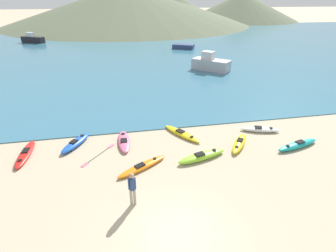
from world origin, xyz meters
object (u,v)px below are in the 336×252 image
at_px(kayak_on_sand_8, 182,134).
at_px(moored_boat_2, 172,32).
at_px(kayak_on_sand_3, 142,166).
at_px(loose_paddle, 99,155).
at_px(kayak_on_sand_2, 25,154).
at_px(kayak_on_sand_0, 239,143).
at_px(person_near_foreground, 132,187).
at_px(moored_boat_1, 183,46).
at_px(kayak_on_sand_1, 124,141).
at_px(kayak_on_sand_4, 260,129).
at_px(moored_boat_0, 211,64).
at_px(kayak_on_sand_5, 202,156).
at_px(kayak_on_sand_7, 298,145).
at_px(kayak_on_sand_6, 76,143).
at_px(moored_boat_3, 33,39).

distance_m(kayak_on_sand_8, moored_boat_2, 51.26).
height_order(kayak_on_sand_3, loose_paddle, kayak_on_sand_3).
xyz_separation_m(kayak_on_sand_3, loose_paddle, (-2.44, 1.81, -0.11)).
height_order(kayak_on_sand_2, kayak_on_sand_3, kayak_on_sand_2).
relative_size(kayak_on_sand_0, moored_boat_2, 0.47).
relative_size(kayak_on_sand_8, person_near_foreground, 1.81).
height_order(kayak_on_sand_2, moored_boat_1, moored_boat_1).
xyz_separation_m(kayak_on_sand_1, kayak_on_sand_4, (9.45, -0.16, 0.01)).
xyz_separation_m(moored_boat_1, moored_boat_2, (1.80, 19.12, 0.18)).
bearing_deg(moored_boat_0, moored_boat_2, 86.54).
bearing_deg(person_near_foreground, moored_boat_2, 76.60).
height_order(person_near_foreground, moored_boat_1, person_near_foreground).
relative_size(kayak_on_sand_3, kayak_on_sand_5, 0.95).
relative_size(kayak_on_sand_5, kayak_on_sand_8, 1.02).
bearing_deg(kayak_on_sand_1, kayak_on_sand_8, 4.48).
height_order(kayak_on_sand_4, moored_boat_0, moored_boat_0).
bearing_deg(loose_paddle, moored_boat_1, 67.75).
distance_m(kayak_on_sand_7, moored_boat_1, 34.13).
height_order(kayak_on_sand_0, kayak_on_sand_8, kayak_on_sand_0).
distance_m(kayak_on_sand_0, kayak_on_sand_5, 2.97).
bearing_deg(kayak_on_sand_2, kayak_on_sand_6, 13.52).
bearing_deg(kayak_on_sand_6, moored_boat_3, 106.87).
distance_m(person_near_foreground, moored_boat_3, 51.85).
xyz_separation_m(kayak_on_sand_3, moored_boat_1, (10.93, 34.49, 0.31)).
bearing_deg(kayak_on_sand_0, kayak_on_sand_4, 34.53).
xyz_separation_m(kayak_on_sand_7, moored_boat_1, (1.11, 34.11, 0.27)).
bearing_deg(moored_boat_3, kayak_on_sand_5, -66.05).
distance_m(person_near_foreground, loose_paddle, 4.96).
bearing_deg(kayak_on_sand_2, kayak_on_sand_0, -5.83).
distance_m(moored_boat_1, loose_paddle, 35.31).
xyz_separation_m(kayak_on_sand_0, kayak_on_sand_7, (3.52, -0.88, 0.00)).
height_order(kayak_on_sand_6, moored_boat_1, moored_boat_1).
distance_m(kayak_on_sand_5, kayak_on_sand_7, 6.31).
bearing_deg(moored_boat_2, kayak_on_sand_7, -93.13).
relative_size(person_near_foreground, moored_boat_1, 0.42).
distance_m(kayak_on_sand_1, kayak_on_sand_2, 5.85).
height_order(kayak_on_sand_4, moored_boat_3, moored_boat_3).
xyz_separation_m(kayak_on_sand_7, person_near_foreground, (-10.52, -3.10, 0.83)).
bearing_deg(moored_boat_3, kayak_on_sand_3, -69.89).
xyz_separation_m(kayak_on_sand_1, kayak_on_sand_6, (-3.04, 0.29, 0.04)).
bearing_deg(moored_boat_1, moored_boat_2, 84.62).
xyz_separation_m(kayak_on_sand_1, moored_boat_0, (11.53, 16.34, 0.72)).
relative_size(kayak_on_sand_0, person_near_foreground, 1.47).
bearing_deg(kayak_on_sand_2, kayak_on_sand_5, -12.77).
distance_m(kayak_on_sand_1, kayak_on_sand_7, 11.01).
distance_m(kayak_on_sand_4, moored_boat_0, 16.64).
height_order(kayak_on_sand_7, moored_boat_1, moored_boat_1).
height_order(kayak_on_sand_1, moored_boat_2, moored_boat_2).
relative_size(kayak_on_sand_1, kayak_on_sand_4, 1.04).
bearing_deg(moored_boat_1, kayak_on_sand_6, -115.43).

